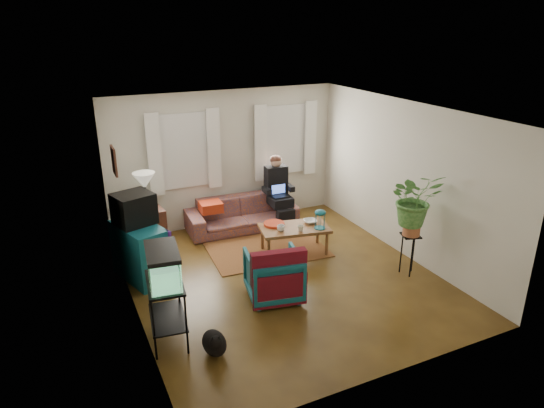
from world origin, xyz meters
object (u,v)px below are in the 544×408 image
side_table (149,229)px  armchair (274,273)px  aquarium_stand (167,312)px  sofa (242,209)px  coffee_table (294,240)px  plant_stand (409,254)px  dresser (140,252)px

side_table → armchair: bearing=-61.8°
aquarium_stand → sofa: bearing=61.0°
side_table → coffee_table: side_table is taller
side_table → coffee_table: bearing=-29.2°
side_table → plant_stand: side_table is taller
sofa → plant_stand: (1.72, -2.77, -0.07)m
side_table → armchair: armchair is taller
sofa → armchair: 2.53m
sofa → dresser: dresser is taller
aquarium_stand → armchair: 1.68m
aquarium_stand → coffee_table: size_ratio=0.72×
dresser → plant_stand: dresser is taller
aquarium_stand → plant_stand: size_ratio=1.25×
armchair → coffee_table: size_ratio=0.66×
dresser → aquarium_stand: dresser is taller
dresser → coffee_table: size_ratio=0.85×
side_table → aquarium_stand: 2.79m
sofa → dresser: (-2.12, -1.11, 0.04)m
dresser → armchair: 2.13m
dresser → armchair: dresser is taller
plant_stand → side_table: bearing=142.6°
dresser → coffee_table: 2.58m
coffee_table → plant_stand: bearing=-36.8°
dresser → armchair: bearing=-57.9°
sofa → armchair: bearing=-98.4°
side_table → aquarium_stand: aquarium_stand is taller
sofa → plant_stand: size_ratio=3.10×
armchair → side_table: bearing=-50.8°
sofa → aquarium_stand: bearing=-123.6°
coffee_table → plant_stand: plant_stand is taller
armchair → coffee_table: 1.49m
dresser → aquarium_stand: bearing=-107.9°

